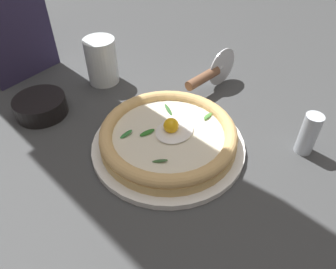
{
  "coord_description": "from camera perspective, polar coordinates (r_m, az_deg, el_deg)",
  "views": [
    {
      "loc": [
        -0.37,
        -0.29,
        0.42
      ],
      "look_at": [
        -0.05,
        0.0,
        0.03
      ],
      "focal_mm": 34.29,
      "sensor_mm": 36.0,
      "label": 1
    }
  ],
  "objects": [
    {
      "name": "pizza_cutter",
      "position": [
        0.73,
        7.45,
        10.6
      ],
      "size": [
        0.16,
        0.03,
        0.09
      ],
      "color": "silver",
      "rests_on": "ground"
    },
    {
      "name": "pepper_shaker",
      "position": [
        0.62,
        23.71,
        0.09
      ],
      "size": [
        0.03,
        0.03,
        0.08
      ],
      "primitive_type": "cylinder",
      "color": "silver",
      "rests_on": "ground"
    },
    {
      "name": "drinking_glass",
      "position": [
        0.78,
        -11.65,
        12.2
      ],
      "size": [
        0.07,
        0.07,
        0.11
      ],
      "color": "silver",
      "rests_on": "ground"
    },
    {
      "name": "ground_plane",
      "position": [
        0.64,
        3.04,
        -0.96
      ],
      "size": [
        2.4,
        2.4,
        0.03
      ],
      "primitive_type": "cube",
      "color": "#3C3E3F",
      "rests_on": "ground"
    },
    {
      "name": "side_bowl",
      "position": [
        0.72,
        -21.7,
        4.73
      ],
      "size": [
        0.11,
        0.11,
        0.04
      ],
      "primitive_type": "cylinder",
      "color": "black",
      "rests_on": "ground"
    },
    {
      "name": "pizza_plate",
      "position": [
        0.6,
        0.0,
        -1.84
      ],
      "size": [
        0.28,
        0.28,
        0.01
      ],
      "primitive_type": "cylinder",
      "color": "white",
      "rests_on": "ground"
    },
    {
      "name": "pizza",
      "position": [
        0.59,
        0.01,
        -0.11
      ],
      "size": [
        0.25,
        0.25,
        0.05
      ],
      "color": "tan",
      "rests_on": "pizza_plate"
    }
  ]
}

